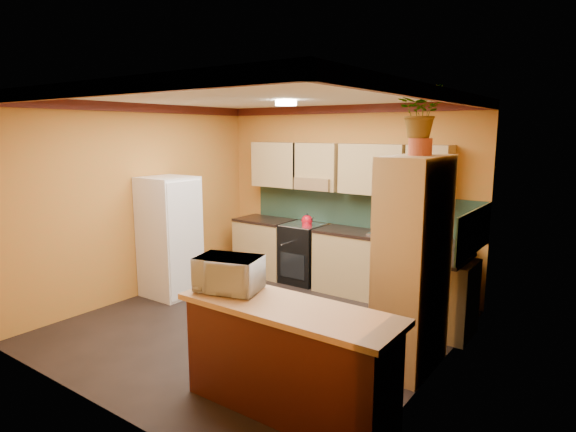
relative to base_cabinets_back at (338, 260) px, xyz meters
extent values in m
plane|color=black|center=(-0.09, -1.80, -0.44)|extent=(4.20, 4.20, 0.00)
cube|color=white|center=(-0.09, -1.80, 2.26)|extent=(4.20, 4.20, 0.04)
cube|color=#B98231|center=(-0.09, 0.30, 0.91)|extent=(4.20, 0.04, 2.70)
cube|color=#B98231|center=(-0.09, -3.90, 0.91)|extent=(4.20, 0.04, 2.70)
cube|color=#B98231|center=(-2.19, -1.80, 0.91)|extent=(0.04, 4.20, 2.70)
cube|color=#B98231|center=(2.01, -1.80, 0.91)|extent=(0.04, 4.20, 2.70)
cube|color=#1F392C|center=(0.16, 0.29, 0.75)|extent=(3.70, 0.02, 0.53)
cube|color=#1F392C|center=(2.00, -0.40, 0.75)|extent=(0.02, 1.40, 0.53)
cube|color=tan|center=(0.01, 0.13, 1.36)|extent=(3.10, 0.34, 0.70)
cylinder|color=white|center=(-0.09, -1.20, 2.22)|extent=(0.26, 0.26, 0.06)
cube|color=tan|center=(0.00, 0.00, 0.00)|extent=(3.65, 0.60, 0.88)
cube|color=black|center=(0.00, 0.00, 0.46)|extent=(3.65, 0.62, 0.04)
cube|color=black|center=(-0.63, 0.00, 0.02)|extent=(0.58, 0.58, 0.91)
cube|color=silver|center=(0.77, 0.00, 0.50)|extent=(0.48, 0.40, 0.03)
cube|color=tan|center=(1.71, -0.69, 0.00)|extent=(0.60, 0.80, 0.88)
cube|color=black|center=(1.71, -0.69, 0.46)|extent=(0.62, 0.80, 0.04)
cube|color=white|center=(-1.84, -1.60, 0.41)|extent=(0.68, 0.66, 1.70)
cube|color=tan|center=(1.76, -1.66, 0.61)|extent=(0.48, 0.90, 2.10)
cylinder|color=#A84628|center=(1.76, -1.61, 1.74)|extent=(0.22, 0.22, 0.16)
imported|color=tan|center=(1.76, -1.61, 2.06)|extent=(0.52, 0.48, 0.48)
cube|color=#471A10|center=(1.24, -3.01, 0.00)|extent=(1.80, 0.55, 0.88)
cube|color=tan|center=(1.24, -3.01, 0.47)|extent=(1.90, 0.65, 0.05)
imported|color=white|center=(0.59, -3.01, 0.64)|extent=(0.64, 0.52, 0.31)
camera|label=1|loc=(3.40, -6.03, 1.89)|focal=30.00mm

